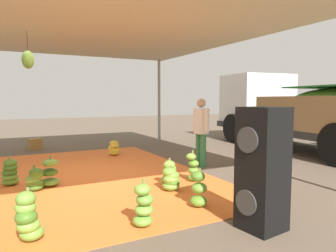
% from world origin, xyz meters
% --- Properties ---
extents(ground_plane, '(40.00, 40.00, 0.00)m').
position_xyz_m(ground_plane, '(0.00, 3.00, 0.00)').
color(ground_plane, brown).
extents(tarp_orange, '(6.11, 4.11, 0.01)m').
position_xyz_m(tarp_orange, '(0.00, 0.00, 0.01)').
color(tarp_orange, orange).
rests_on(tarp_orange, ground).
extents(tent_canopy, '(8.00, 7.00, 2.95)m').
position_xyz_m(tent_canopy, '(-0.01, -0.09, 2.86)').
color(tent_canopy, '#9EA0A5').
rests_on(tent_canopy, ground).
extents(banana_bunch_0, '(0.34, 0.34, 0.58)m').
position_xyz_m(banana_bunch_0, '(2.56, -1.34, 0.27)').
color(banana_bunch_0, '#6B9E38').
rests_on(banana_bunch_0, tarp_orange).
extents(banana_bunch_1, '(0.41, 0.41, 0.42)m').
position_xyz_m(banana_bunch_1, '(1.63, 0.88, 0.19)').
color(banana_bunch_1, '#75A83D').
rests_on(banana_bunch_1, tarp_orange).
extents(banana_bunch_2, '(0.36, 0.37, 0.43)m').
position_xyz_m(banana_bunch_2, '(0.59, -1.12, 0.19)').
color(banana_bunch_2, '#477523').
rests_on(banana_bunch_2, tarp_orange).
extents(banana_bunch_3, '(0.41, 0.42, 0.45)m').
position_xyz_m(banana_bunch_3, '(-1.92, 1.03, 0.20)').
color(banana_bunch_3, gold).
rests_on(banana_bunch_3, tarp_orange).
extents(banana_bunch_4, '(0.34, 0.34, 0.57)m').
position_xyz_m(banana_bunch_4, '(2.77, -0.10, 0.25)').
color(banana_bunch_4, '#6B9E38').
rests_on(banana_bunch_4, tarp_orange).
extents(banana_bunch_5, '(0.39, 0.39, 0.51)m').
position_xyz_m(banana_bunch_5, '(0.04, -1.48, 0.22)').
color(banana_bunch_5, '#6B9E38').
rests_on(banana_bunch_5, tarp_orange).
extents(banana_bunch_6, '(0.35, 0.35, 0.55)m').
position_xyz_m(banana_bunch_6, '(2.48, 0.87, 0.24)').
color(banana_bunch_6, '#60932D').
rests_on(banana_bunch_6, tarp_orange).
extents(banana_bunch_7, '(0.38, 0.38, 0.52)m').
position_xyz_m(banana_bunch_7, '(0.40, -0.87, 0.22)').
color(banana_bunch_7, '#75A83D').
rests_on(banana_bunch_7, tarp_orange).
extents(banana_bunch_8, '(0.33, 0.33, 0.47)m').
position_xyz_m(banana_bunch_8, '(1.31, 1.02, 0.22)').
color(banana_bunch_8, '#75A83D').
rests_on(banana_bunch_8, tarp_orange).
extents(banana_bunch_9, '(0.27, 0.28, 0.58)m').
position_xyz_m(banana_bunch_9, '(1.30, 1.52, 0.25)').
color(banana_bunch_9, '#60932D').
rests_on(banana_bunch_9, tarp_orange).
extents(cargo_truck_main, '(6.56, 3.02, 2.40)m').
position_xyz_m(cargo_truck_main, '(-0.49, 6.43, 1.22)').
color(cargo_truck_main, '#2D2D2D').
rests_on(cargo_truck_main, ground).
extents(worker_0, '(0.56, 0.34, 1.53)m').
position_xyz_m(worker_0, '(0.28, 2.37, 0.89)').
color(worker_0, '#337A4C').
rests_on(worker_0, ground).
extents(speaker_stack, '(0.51, 0.52, 1.43)m').
position_xyz_m(speaker_stack, '(3.45, 1.11, 0.72)').
color(speaker_stack, black).
rests_on(speaker_stack, ground).
extents(crate_0, '(0.43, 0.42, 0.33)m').
position_xyz_m(crate_0, '(-4.03, -0.78, 0.16)').
color(crate_0, olive).
rests_on(crate_0, ground).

